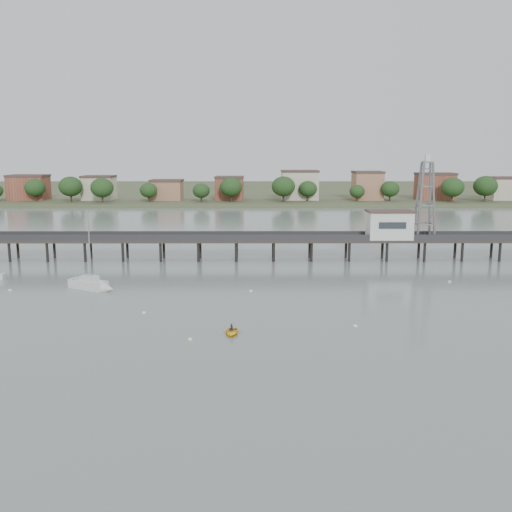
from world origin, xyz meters
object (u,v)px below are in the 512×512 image
at_px(pier, 255,240).
at_px(yellow_dinghy, 232,334).
at_px(sailboat_b, 95,286).
at_px(lattice_tower, 425,201).

distance_m(pier, yellow_dinghy, 44.75).
xyz_separation_m(pier, sailboat_b, (-23.51, -23.69, -3.15)).
bearing_deg(sailboat_b, lattice_tower, 51.84).
bearing_deg(yellow_dinghy, lattice_tower, 55.48).
relative_size(pier, yellow_dinghy, 49.65).
height_order(lattice_tower, yellow_dinghy, lattice_tower).
height_order(pier, lattice_tower, lattice_tower).
xyz_separation_m(pier, lattice_tower, (31.50, 0.00, 7.31)).
bearing_deg(lattice_tower, yellow_dinghy, -127.50).
height_order(sailboat_b, yellow_dinghy, sailboat_b).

